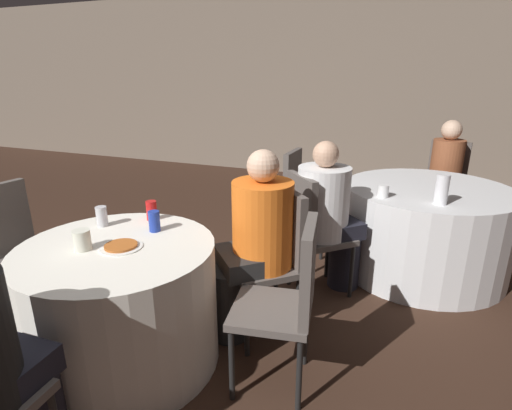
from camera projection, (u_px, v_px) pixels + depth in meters
name	position (u px, v px, depth m)	size (l,w,h in m)	color
ground_plane	(156.00, 347.00, 2.46)	(16.00, 16.00, 0.00)	#382319
wall_back	(324.00, 86.00, 6.11)	(16.00, 0.06, 2.80)	#7A6B5B
table_near	(122.00, 305.00, 2.25)	(1.06, 1.06, 0.72)	white
table_far	(424.00, 229.00, 3.33)	(1.33, 1.33, 0.72)	white
chair_near_west	(13.00, 242.00, 2.61)	(0.45, 0.44, 0.93)	#59514C
chair_near_east	(290.00, 293.00, 2.00)	(0.46, 0.46, 0.93)	#59514C
chair_near_northeast	(277.00, 248.00, 2.51)	(0.56, 0.56, 0.93)	#59514C
chair_far_southwest	(310.00, 225.00, 2.89)	(0.57, 0.57, 0.93)	#59514C
chair_far_west	(301.00, 192.00, 3.69)	(0.42, 0.42, 0.93)	#59514C
chair_far_north	(445.00, 179.00, 4.14)	(0.47, 0.47, 0.93)	#59514C
person_orange_shirt	(253.00, 243.00, 2.43)	(0.50, 0.50, 1.19)	#282828
person_floral_shirt	(443.00, 180.00, 4.00)	(0.34, 0.49, 1.17)	#4C4238
person_white_shirt	(330.00, 216.00, 2.93)	(0.51, 0.50, 1.16)	black
pizza_plate_near	(121.00, 246.00, 2.12)	(0.22, 0.22, 0.02)	white
soda_can_silver	(102.00, 216.00, 2.40)	(0.07, 0.07, 0.12)	silver
soda_can_blue	(154.00, 221.00, 2.32)	(0.07, 0.07, 0.12)	#1E38A5
soda_can_red	(152.00, 210.00, 2.50)	(0.07, 0.07, 0.12)	red
cup_near	(82.00, 240.00, 2.08)	(0.09, 0.09, 0.11)	silver
bottle_far	(442.00, 189.00, 2.78)	(0.09, 0.09, 0.22)	white
cup_far	(383.00, 191.00, 2.95)	(0.08, 0.08, 0.10)	white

